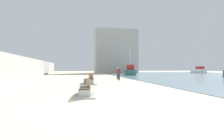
{
  "coord_description": "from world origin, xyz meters",
  "views": [
    {
      "loc": [
        -1.14,
        -7.4,
        1.5
      ],
      "look_at": [
        3.35,
        15.26,
        1.22
      ],
      "focal_mm": 30.22,
      "sensor_mm": 36.0,
      "label": 1
    }
  ],
  "objects": [
    {
      "name": "person_walking",
      "position": [
        4.02,
        14.23,
        0.87
      ],
      "size": [
        0.31,
        0.47,
        1.52
      ],
      "color": "#333338",
      "rests_on": "ground"
    },
    {
      "name": "boat_far_right",
      "position": [
        10.17,
        30.25,
        0.8
      ],
      "size": [
        3.92,
        7.01,
        5.61
      ],
      "color": "#337060",
      "rests_on": "water_bay"
    },
    {
      "name": "bench_near",
      "position": [
        -0.6,
        2.59,
        0.23
      ],
      "size": [
        1.26,
        2.18,
        0.98
      ],
      "color": "#9E9E99",
      "rests_on": "ground"
    },
    {
      "name": "person_standing",
      "position": [
        4.27,
        16.13,
        0.89
      ],
      "size": [
        0.53,
        0.22,
        1.56
      ],
      "color": "#333338",
      "rests_on": "ground"
    },
    {
      "name": "bench_far",
      "position": [
        0.1,
        9.72,
        0.23
      ],
      "size": [
        1.36,
        2.22,
        0.98
      ],
      "color": "#9E9E99",
      "rests_on": "ground"
    },
    {
      "name": "ground_plane",
      "position": [
        0.0,
        18.0,
        0.0
      ],
      "size": [
        120.0,
        120.0,
        0.0
      ],
      "primitive_type": "plane",
      "color": "beige"
    },
    {
      "name": "boat_distant",
      "position": [
        30.76,
        36.66,
        0.78
      ],
      "size": [
        1.91,
        4.71,
        7.77
      ],
      "color": "white",
      "rests_on": "water_bay"
    },
    {
      "name": "harbor_building",
      "position": [
        10.45,
        46.0,
        6.19
      ],
      "size": [
        12.0,
        6.0,
        12.38
      ],
      "primitive_type": "cube",
      "color": "#ADAAA3",
      "rests_on": "ground"
    },
    {
      "name": "seawall",
      "position": [
        -7.5,
        18.0,
        1.42
      ],
      "size": [
        0.8,
        64.0,
        2.84
      ],
      "primitive_type": "cube",
      "color": "#9E9E99",
      "rests_on": "ground"
    }
  ]
}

